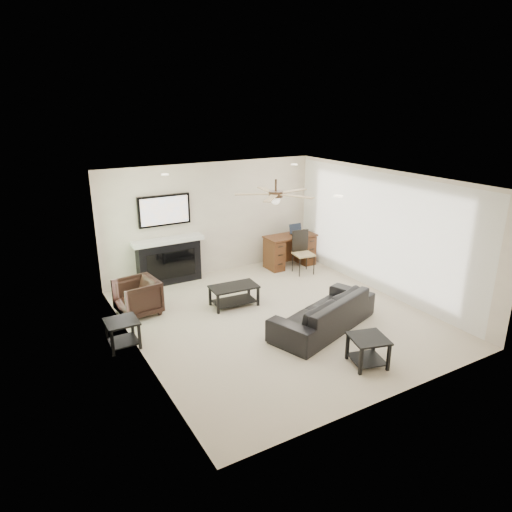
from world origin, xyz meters
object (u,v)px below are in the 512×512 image
object	(u,v)px
fireplace_unit	(168,241)
desk	(290,251)
sofa	(323,312)
coffee_table	(234,296)
armchair	(137,297)

from	to	relation	value
fireplace_unit	desk	xyz separation A→B (m)	(2.84, -0.39, -0.57)
sofa	desk	distance (m)	3.20
desk	coffee_table	bearing A→B (deg)	-148.59
sofa	fireplace_unit	bearing A→B (deg)	-83.44
armchair	fireplace_unit	bearing A→B (deg)	131.86
armchair	fireplace_unit	xyz separation A→B (m)	(1.04, 1.17, 0.62)
fireplace_unit	sofa	bearing A→B (deg)	-64.84
sofa	desk	world-z (taller)	desk
coffee_table	fireplace_unit	distance (m)	1.99
sofa	desk	size ratio (longest dim) A/B	1.74
desk	fireplace_unit	bearing A→B (deg)	172.19
sofa	coffee_table	size ratio (longest dim) A/B	2.36
fireplace_unit	coffee_table	bearing A→B (deg)	-69.01
coffee_table	desk	world-z (taller)	desk
armchair	desk	bearing A→B (deg)	94.86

